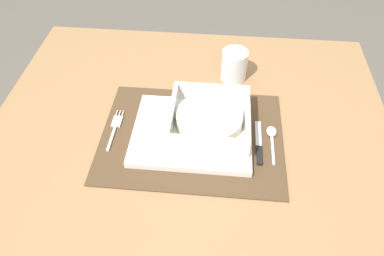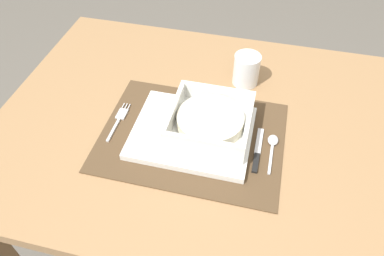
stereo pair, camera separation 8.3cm
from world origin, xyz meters
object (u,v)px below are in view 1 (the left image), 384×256
(porridge_bowl, at_px, (209,120))
(drinking_glass, at_px, (234,67))
(spoon, at_px, (272,135))
(dining_table, at_px, (191,148))
(fork, at_px, (115,126))
(butter_knife, at_px, (259,145))

(porridge_bowl, relative_size, drinking_glass, 2.14)
(porridge_bowl, distance_m, spoon, 0.15)
(dining_table, height_order, fork, fork)
(porridge_bowl, height_order, drinking_glass, drinking_glass)
(butter_knife, xyz_separation_m, drinking_glass, (-0.06, 0.24, 0.03))
(dining_table, xyz_separation_m, porridge_bowl, (0.05, -0.03, 0.15))
(porridge_bowl, relative_size, butter_knife, 1.38)
(drinking_glass, bearing_deg, butter_knife, -75.68)
(fork, distance_m, butter_knife, 0.34)
(fork, relative_size, spoon, 1.17)
(butter_knife, bearing_deg, dining_table, 161.12)
(spoon, bearing_deg, butter_knife, -134.76)
(porridge_bowl, bearing_deg, butter_knife, -17.30)
(spoon, bearing_deg, drinking_glass, 113.26)
(dining_table, height_order, porridge_bowl, porridge_bowl)
(dining_table, distance_m, porridge_bowl, 0.16)
(fork, height_order, drinking_glass, drinking_glass)
(spoon, bearing_deg, porridge_bowl, 177.73)
(fork, height_order, spoon, spoon)
(fork, bearing_deg, porridge_bowl, 5.52)
(dining_table, height_order, drinking_glass, drinking_glass)
(butter_knife, height_order, drinking_glass, drinking_glass)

